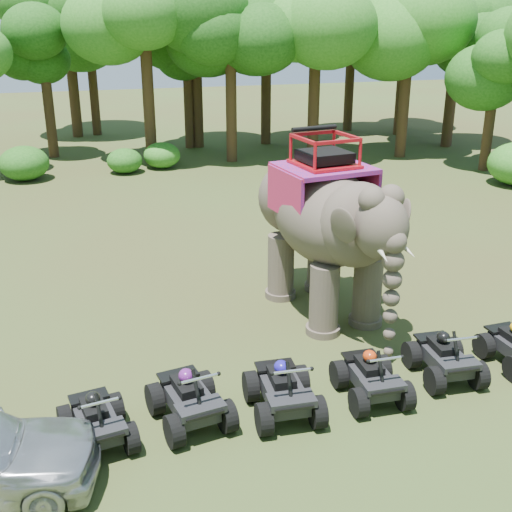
{
  "coord_description": "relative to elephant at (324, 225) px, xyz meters",
  "views": [
    {
      "loc": [
        -3.92,
        -12.38,
        7.29
      ],
      "look_at": [
        0.0,
        1.2,
        1.9
      ],
      "focal_mm": 45.0,
      "sensor_mm": 36.0,
      "label": 1
    }
  ],
  "objects": [
    {
      "name": "tree_38",
      "position": [
        0.68,
        22.16,
        1.22
      ],
      "size": [
        4.96,
        4.96,
        7.08
      ],
      "primitive_type": null,
      "color": "#195114",
      "rests_on": "ground"
    },
    {
      "name": "tree_34",
      "position": [
        -4.21,
        27.87,
        1.82
      ],
      "size": [
        5.79,
        5.79,
        8.28
      ],
      "primitive_type": null,
      "color": "#195114",
      "rests_on": "ground"
    },
    {
      "name": "atv_2",
      "position": [
        -2.42,
        -4.12,
        -1.68
      ],
      "size": [
        1.37,
        1.82,
        1.3
      ],
      "primitive_type": null,
      "rotation": [
        0.0,
        0.0,
        -0.06
      ],
      "color": "black",
      "rests_on": "ground"
    },
    {
      "name": "tree_35",
      "position": [
        1.21,
        22.21,
        2.47
      ],
      "size": [
        6.71,
        6.71,
        9.59
      ],
      "primitive_type": null,
      "color": "#195114",
      "rests_on": "ground"
    },
    {
      "name": "tree_1",
      "position": [
        2.12,
        18.0,
        1.82
      ],
      "size": [
        5.8,
        5.8,
        8.29
      ],
      "primitive_type": null,
      "color": "#195114",
      "rests_on": "ground"
    },
    {
      "name": "tree_36",
      "position": [
        11.72,
        25.02,
        2.4
      ],
      "size": [
        6.61,
        6.61,
        9.45
      ],
      "primitive_type": null,
      "color": "#195114",
      "rests_on": "ground"
    },
    {
      "name": "tree_27",
      "position": [
        -6.81,
        21.64,
        1.43
      ],
      "size": [
        5.26,
        5.26,
        7.51
      ],
      "primitive_type": null,
      "color": "#195114",
      "rests_on": "ground"
    },
    {
      "name": "tree_39",
      "position": [
        15.3,
        24.65,
        2.15
      ],
      "size": [
        6.26,
        6.26,
        8.95
      ],
      "primitive_type": null,
      "color": "#195114",
      "rests_on": "ground"
    },
    {
      "name": "tree_30",
      "position": [
        14.18,
        22.64,
        3.01
      ],
      "size": [
        7.47,
        7.47,
        10.67
      ],
      "primitive_type": null,
      "color": "#195114",
      "rests_on": "ground"
    },
    {
      "name": "atv_0",
      "position": [
        -5.92,
        -4.07,
        -1.73
      ],
      "size": [
        1.42,
        1.77,
        1.19
      ],
      "primitive_type": null,
      "rotation": [
        0.0,
        0.0,
        0.17
      ],
      "color": "black",
      "rests_on": "ground"
    },
    {
      "name": "tree_2",
      "position": [
        6.49,
        17.73,
        2.63
      ],
      "size": [
        6.93,
        6.93,
        9.9
      ],
      "primitive_type": null,
      "color": "#195114",
      "rests_on": "ground"
    },
    {
      "name": "atv_4",
      "position": [
        1.28,
        -3.83,
        -1.71
      ],
      "size": [
        1.31,
        1.73,
        1.23
      ],
      "primitive_type": null,
      "rotation": [
        0.0,
        0.0,
        -0.06
      ],
      "color": "black",
      "rests_on": "ground"
    },
    {
      "name": "tree_31",
      "position": [
        5.21,
        22.07,
        2.26
      ],
      "size": [
        6.42,
        6.42,
        9.17
      ],
      "primitive_type": null,
      "color": "#195114",
      "rests_on": "ground"
    },
    {
      "name": "elephant",
      "position": [
        0.0,
        0.0,
        0.0
      ],
      "size": [
        3.19,
        5.82,
        4.65
      ],
      "primitive_type": null,
      "rotation": [
        0.0,
        0.0,
        0.14
      ],
      "color": "#4D4238",
      "rests_on": "ground"
    },
    {
      "name": "tree_0",
      "position": [
        -1.93,
        18.86,
        2.31
      ],
      "size": [
        6.48,
        6.48,
        9.26
      ],
      "primitive_type": null,
      "color": "#195114",
      "rests_on": "ground"
    },
    {
      "name": "tree_4",
      "position": [
        13.55,
        12.6,
        0.98
      ],
      "size": [
        4.62,
        4.62,
        6.61
      ],
      "primitive_type": null,
      "color": "#195114",
      "rests_on": "ground"
    },
    {
      "name": "ground",
      "position": [
        -1.93,
        -1.75,
        -2.32
      ],
      "size": [
        110.0,
        110.0,
        0.0
      ],
      "primitive_type": "plane",
      "color": "#47381E",
      "rests_on": "ground"
    },
    {
      "name": "tree_33",
      "position": [
        -5.41,
        27.5,
        3.12
      ],
      "size": [
        7.62,
        7.62,
        10.89
      ],
      "primitive_type": null,
      "color": "#195114",
      "rests_on": "ground"
    },
    {
      "name": "atv_3",
      "position": [
        -0.55,
        -4.11,
        -1.72
      ],
      "size": [
        1.25,
        1.67,
        1.21
      ],
      "primitive_type": null,
      "rotation": [
        0.0,
        0.0,
        -0.03
      ],
      "color": "black",
      "rests_on": "ground"
    },
    {
      "name": "tree_29",
      "position": [
        14.95,
        18.33,
        1.92
      ],
      "size": [
        5.94,
        5.94,
        8.49
      ],
      "primitive_type": null,
      "color": "#195114",
      "rests_on": "ground"
    },
    {
      "name": "atv_1",
      "position": [
        -4.19,
        -3.9,
        -1.68
      ],
      "size": [
        1.55,
        1.93,
        1.29
      ],
      "primitive_type": null,
      "rotation": [
        0.0,
        0.0,
        0.17
      ],
      "color": "black",
      "rests_on": "ground"
    },
    {
      "name": "tree_3",
      "position": [
        11.08,
        16.56,
        2.14
      ],
      "size": [
        6.25,
        6.25,
        8.93
      ],
      "primitive_type": null,
      "color": "#195114",
      "rests_on": "ground"
    },
    {
      "name": "tree_32",
      "position": [
        15.24,
        18.66,
        1.81
      ],
      "size": [
        5.78,
        5.78,
        8.26
      ],
      "primitive_type": null,
      "color": "#195114",
      "rests_on": "ground"
    }
  ]
}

